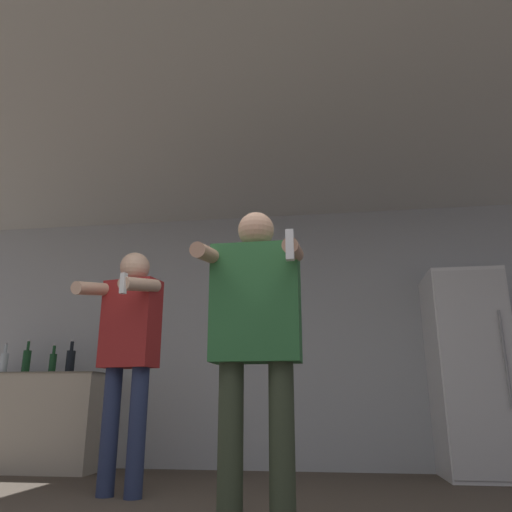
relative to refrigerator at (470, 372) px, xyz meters
name	(u,v)px	position (x,y,z in m)	size (l,w,h in m)	color
wall_back	(272,335)	(-1.78, 0.35, 0.40)	(7.00, 0.06, 2.55)	#B2B7BC
ceiling_slab	(247,138)	(-1.78, -1.31, 1.70)	(7.00, 3.79, 0.05)	silver
refrigerator	(470,372)	(0.00, 0.00, 0.00)	(0.62, 0.68, 1.75)	white
counter	(39,421)	(-4.01, 0.01, -0.43)	(1.31, 0.65, 0.89)	#BCB29E
bottle_amber_bourbon	(70,360)	(-3.72, -0.05, 0.14)	(0.08, 0.08, 0.33)	black
bottle_red_label	(26,361)	(-4.18, -0.05, 0.14)	(0.08, 0.08, 0.33)	#194723
bottle_clear_vodka	(4,362)	(-4.42, -0.05, 0.13)	(0.07, 0.07, 0.30)	silver
bottle_brown_liquor	(53,362)	(-3.90, -0.05, 0.13)	(0.07, 0.07, 0.29)	#194723
person_woman_foreground	(256,332)	(-1.59, -2.21, 0.08)	(0.51, 0.50, 1.60)	#38422D
person_man_side	(128,341)	(-2.66, -1.21, 0.17)	(0.56, 0.59, 1.72)	navy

